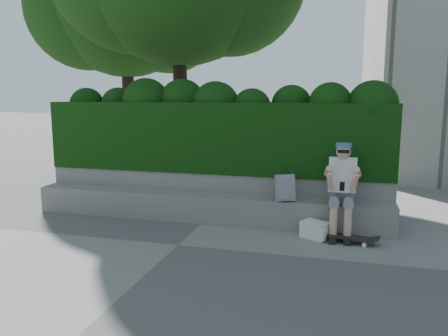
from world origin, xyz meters
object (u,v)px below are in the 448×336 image
(skateboard, at_px, (343,237))
(backpack_plaid, at_px, (285,188))
(person, at_px, (342,186))
(backpack_ground, at_px, (315,230))

(skateboard, height_order, backpack_plaid, backpack_plaid)
(person, relative_size, backpack_ground, 3.66)
(backpack_plaid, distance_m, backpack_ground, 0.80)
(person, height_order, backpack_plaid, person)
(skateboard, bearing_deg, person, 108.86)
(skateboard, xyz_separation_m, backpack_plaid, (-0.89, 0.41, 0.58))
(skateboard, relative_size, backpack_plaid, 2.20)
(person, relative_size, backpack_plaid, 3.35)
(backpack_plaid, xyz_separation_m, backpack_ground, (0.50, -0.33, -0.53))
(person, relative_size, skateboard, 1.52)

